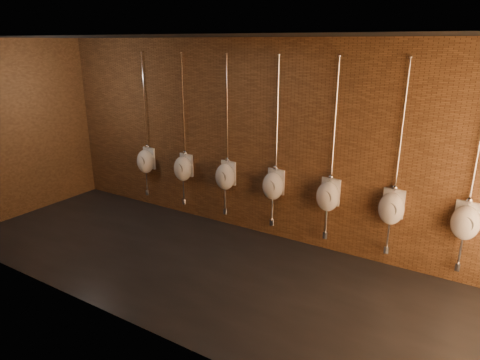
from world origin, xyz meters
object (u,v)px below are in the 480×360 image
(urinal_1, at_px, (183,168))
(urinal_2, at_px, (225,176))
(urinal_0, at_px, (146,161))
(urinal_3, at_px, (273,185))
(urinal_5, at_px, (391,207))
(urinal_4, at_px, (328,195))
(urinal_6, at_px, (466,221))

(urinal_1, distance_m, urinal_2, 0.93)
(urinal_2, bearing_deg, urinal_0, 180.00)
(urinal_3, bearing_deg, urinal_0, 180.00)
(urinal_0, distance_m, urinal_1, 0.93)
(urinal_0, relative_size, urinal_3, 1.00)
(urinal_5, bearing_deg, urinal_3, 180.00)
(urinal_0, relative_size, urinal_5, 1.00)
(urinal_1, relative_size, urinal_5, 1.00)
(urinal_4, height_order, urinal_5, same)
(urinal_2, relative_size, urinal_3, 1.00)
(urinal_0, xyz_separation_m, urinal_2, (1.85, 0.00, 0.00))
(urinal_2, xyz_separation_m, urinal_5, (2.78, 0.00, 0.00))
(urinal_1, height_order, urinal_5, same)
(urinal_1, distance_m, urinal_4, 2.78)
(urinal_4, bearing_deg, urinal_5, 0.00)
(urinal_3, bearing_deg, urinal_6, 0.00)
(urinal_3, bearing_deg, urinal_1, 180.00)
(urinal_1, xyz_separation_m, urinal_4, (2.78, 0.00, 0.00))
(urinal_0, distance_m, urinal_4, 3.70)
(urinal_4, distance_m, urinal_5, 0.93)
(urinal_3, relative_size, urinal_4, 1.00)
(urinal_2, bearing_deg, urinal_3, 0.00)
(urinal_0, xyz_separation_m, urinal_5, (4.63, 0.00, 0.00))
(urinal_1, bearing_deg, urinal_3, 0.00)
(urinal_0, relative_size, urinal_4, 1.00)
(urinal_3, distance_m, urinal_5, 1.85)
(urinal_1, height_order, urinal_3, same)
(urinal_2, xyz_separation_m, urinal_6, (3.70, 0.00, 0.00))
(urinal_1, bearing_deg, urinal_5, 0.00)
(urinal_0, height_order, urinal_6, same)
(urinal_2, height_order, urinal_3, same)
(urinal_1, xyz_separation_m, urinal_5, (3.70, 0.00, 0.00))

